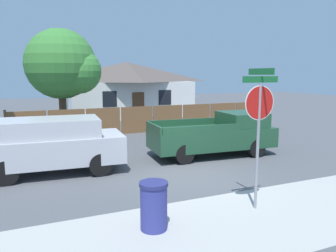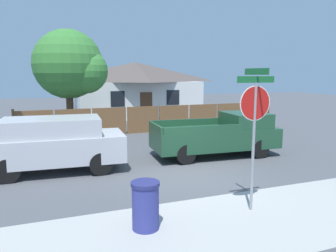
{
  "view_description": "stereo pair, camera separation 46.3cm",
  "coord_description": "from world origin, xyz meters",
  "px_view_note": "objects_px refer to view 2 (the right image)",
  "views": [
    {
      "loc": [
        -4.72,
        -9.33,
        3.28
      ],
      "look_at": [
        -0.5,
        0.45,
        1.6
      ],
      "focal_mm": 35.0,
      "sensor_mm": 36.0,
      "label": 1
    },
    {
      "loc": [
        -4.29,
        -9.51,
        3.28
      ],
      "look_at": [
        -0.5,
        0.45,
        1.6
      ],
      "focal_mm": 35.0,
      "sensor_mm": 36.0,
      "label": 2
    }
  ],
  "objects_px": {
    "stop_sign": "(255,114)",
    "oak_tree": "(72,66)",
    "red_suv": "(55,143)",
    "orange_pickup": "(219,135)",
    "trash_bin": "(145,205)",
    "house": "(136,88)"
  },
  "relations": [
    {
      "from": "house",
      "to": "orange_pickup",
      "type": "bearing_deg",
      "value": -91.52
    },
    {
      "from": "oak_tree",
      "to": "orange_pickup",
      "type": "height_order",
      "value": "oak_tree"
    },
    {
      "from": "oak_tree",
      "to": "trash_bin",
      "type": "relative_size",
      "value": 5.47
    },
    {
      "from": "red_suv",
      "to": "trash_bin",
      "type": "relative_size",
      "value": 4.43
    },
    {
      "from": "orange_pickup",
      "to": "trash_bin",
      "type": "distance_m",
      "value": 6.96
    },
    {
      "from": "red_suv",
      "to": "orange_pickup",
      "type": "height_order",
      "value": "red_suv"
    },
    {
      "from": "oak_tree",
      "to": "trash_bin",
      "type": "xyz_separation_m",
      "value": [
        0.36,
        -12.54,
        -3.21
      ]
    },
    {
      "from": "trash_bin",
      "to": "house",
      "type": "bearing_deg",
      "value": 75.25
    },
    {
      "from": "red_suv",
      "to": "orange_pickup",
      "type": "xyz_separation_m",
      "value": [
        6.32,
        -0.02,
        -0.15
      ]
    },
    {
      "from": "stop_sign",
      "to": "oak_tree",
      "type": "bearing_deg",
      "value": 103.83
    },
    {
      "from": "oak_tree",
      "to": "stop_sign",
      "type": "xyz_separation_m",
      "value": [
        3.06,
        -12.49,
        -1.39
      ]
    },
    {
      "from": "orange_pickup",
      "to": "house",
      "type": "bearing_deg",
      "value": 92.54
    },
    {
      "from": "stop_sign",
      "to": "red_suv",
      "type": "bearing_deg",
      "value": 130.36
    },
    {
      "from": "stop_sign",
      "to": "trash_bin",
      "type": "height_order",
      "value": "stop_sign"
    },
    {
      "from": "red_suv",
      "to": "oak_tree",
      "type": "bearing_deg",
      "value": 84.38
    },
    {
      "from": "red_suv",
      "to": "stop_sign",
      "type": "distance_m",
      "value": 6.82
    },
    {
      "from": "house",
      "to": "orange_pickup",
      "type": "xyz_separation_m",
      "value": [
        -0.38,
        -14.15,
        -1.35
      ]
    },
    {
      "from": "oak_tree",
      "to": "trash_bin",
      "type": "height_order",
      "value": "oak_tree"
    },
    {
      "from": "red_suv",
      "to": "trash_bin",
      "type": "distance_m",
      "value": 5.41
    },
    {
      "from": "red_suv",
      "to": "stop_sign",
      "type": "height_order",
      "value": "stop_sign"
    },
    {
      "from": "red_suv",
      "to": "stop_sign",
      "type": "relative_size",
      "value": 1.36
    },
    {
      "from": "oak_tree",
      "to": "red_suv",
      "type": "relative_size",
      "value": 1.23
    }
  ]
}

